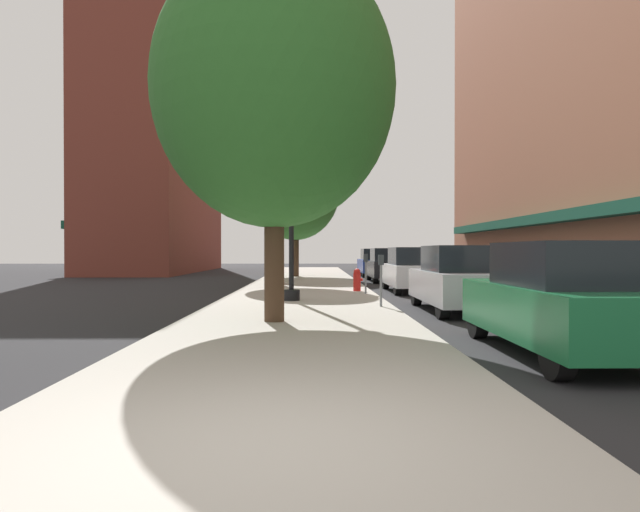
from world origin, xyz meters
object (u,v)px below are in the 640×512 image
object	(u,v)px
tree_far	(274,89)
car_white	(412,270)
fire_hydrant	(357,280)
car_black	(388,265)
tree_mid	(295,189)
car_green	(564,300)
tree_near	(278,170)
parking_meter_far	(381,274)
lamppost	(291,192)
car_blue	(375,263)
parking_meter_near	(366,269)
car_silver	(459,280)

from	to	relation	value
tree_far	car_white	xyz separation A→B (m)	(4.45, 9.49, -3.95)
fire_hydrant	car_black	xyz separation A→B (m)	(2.14, 7.98, 0.29)
fire_hydrant	tree_far	bearing A→B (deg)	-105.40
tree_mid	car_green	size ratio (longest dim) A/B	1.81
tree_near	car_white	size ratio (longest dim) A/B	1.65
parking_meter_far	car_white	size ratio (longest dim) A/B	0.30
lamppost	tree_mid	world-z (taller)	tree_mid
car_blue	parking_meter_near	bearing A→B (deg)	-99.33
car_white	parking_meter_far	bearing A→B (deg)	-107.29
car_green	car_black	bearing A→B (deg)	88.64
tree_far	car_silver	bearing A→B (deg)	32.21
tree_mid	car_white	world-z (taller)	tree_mid
tree_far	lamppost	bearing A→B (deg)	88.16
lamppost	tree_far	size ratio (longest dim) A/B	0.79
car_green	car_white	distance (m)	12.56
fire_hydrant	tree_mid	world-z (taller)	tree_mid
car_green	tree_mid	bearing A→B (deg)	100.21
tree_near	car_silver	world-z (taller)	tree_near
fire_hydrant	car_green	distance (m)	11.66
lamppost	car_blue	size ratio (longest dim) A/B	1.37
car_green	fire_hydrant	bearing A→B (deg)	99.22
fire_hydrant	parking_meter_far	size ratio (longest dim) A/B	0.60
car_white	car_blue	distance (m)	12.69
parking_meter_near	car_green	size ratio (longest dim) A/B	0.30
fire_hydrant	tree_far	world-z (taller)	tree_far
car_black	car_green	bearing A→B (deg)	-88.69
lamppost	fire_hydrant	world-z (taller)	lamppost
tree_near	car_silver	bearing A→B (deg)	-60.51
parking_meter_far	tree_far	bearing A→B (deg)	-130.25
car_white	tree_near	bearing A→B (deg)	154.06
car_silver	lamppost	bearing A→B (deg)	154.59
tree_mid	lamppost	bearing A→B (deg)	-88.48
tree_near	car_black	distance (m)	7.93
fire_hydrant	tree_far	size ratio (longest dim) A/B	0.11
lamppost	car_green	size ratio (longest dim) A/B	1.37
lamppost	car_green	bearing A→B (deg)	-61.08
tree_mid	car_green	world-z (taller)	tree_mid
car_black	car_blue	distance (m)	5.82
car_black	tree_far	bearing A→B (deg)	-103.89
fire_hydrant	car_green	bearing A→B (deg)	-79.43
car_silver	car_black	world-z (taller)	same
lamppost	parking_meter_near	world-z (taller)	lamppost
fire_hydrant	parking_meter_near	size ratio (longest dim) A/B	0.60
car_silver	fire_hydrant	bearing A→B (deg)	109.40
fire_hydrant	car_black	world-z (taller)	car_black
car_green	car_blue	size ratio (longest dim) A/B	1.00
tree_near	car_silver	distance (m)	11.24
fire_hydrant	tree_near	xyz separation A→B (m)	(-3.02, 3.54, 4.36)
tree_far	car_white	bearing A→B (deg)	64.89
tree_mid	car_blue	xyz separation A→B (m)	(4.70, 2.29, -4.19)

